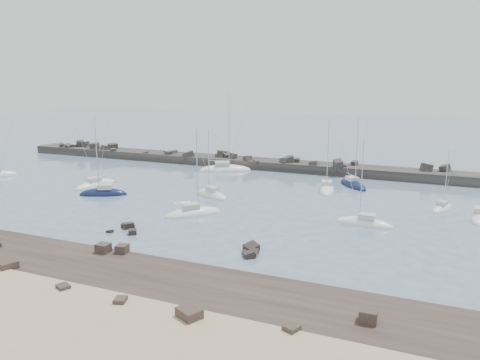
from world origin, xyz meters
name	(u,v)px	position (x,y,z in m)	size (l,w,h in m)	color
ground	(191,215)	(0.00, 0.00, 0.00)	(400.00, 400.00, 0.00)	slate
rock_shelf	(83,273)	(-0.15, -21.99, 0.02)	(140.00, 12.13, 2.07)	#2C221E
rock_cluster_near	(128,228)	(-4.24, -8.83, 0.17)	(4.22, 3.81, 1.20)	black
rock_cluster_far	(251,252)	(13.39, -10.44, 0.15)	(2.39, 3.98, 1.74)	black
breakwater	(243,165)	(-7.80, 37.98, 0.30)	(115.00, 7.16, 5.01)	#2A2825
sailboat_1	(103,194)	(-19.17, 4.72, 0.16)	(8.21, 5.59, 12.79)	#0F183E
sailboat_2	(96,185)	(-24.75, 9.51, 0.14)	(4.11, 9.04, 13.77)	white
sailboat_3	(225,170)	(-9.30, 31.79, 0.15)	(11.33, 8.02, 17.20)	white
sailboat_4	(211,195)	(-2.12, 10.93, 0.15)	(7.70, 5.37, 12.01)	white
sailboat_5	(326,190)	(14.49, 22.34, 0.14)	(4.21, 8.78, 13.37)	white
sailboat_6	(193,214)	(0.26, 0.35, 0.14)	(7.62, 7.85, 13.29)	white
sailboat_7	(353,186)	(18.14, 27.52, 0.14)	(7.15, 8.23, 13.31)	#0F183E
sailboat_8	(364,224)	(23.43, 5.05, 0.14)	(7.71, 2.69, 12.12)	white
sailboat_9	(480,218)	(37.86, 14.23, 0.15)	(3.42, 8.21, 12.77)	white
sailboat_11	(442,209)	(33.00, 17.09, 0.14)	(3.81, 6.22, 9.65)	white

